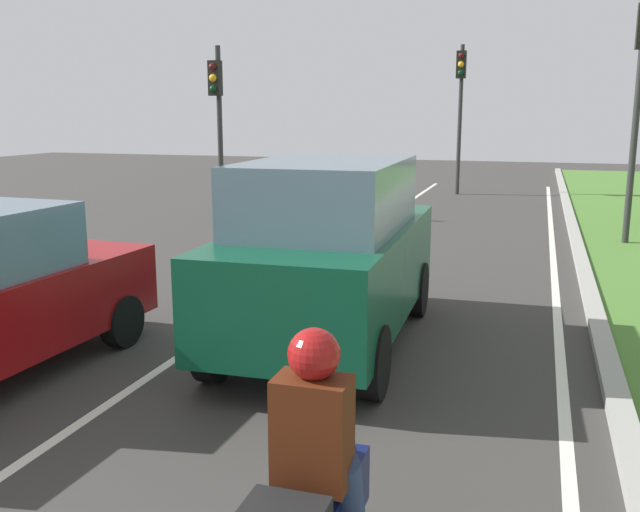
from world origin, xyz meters
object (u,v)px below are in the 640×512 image
object	(u,v)px
car_suv_ahead	(329,252)
rider_person	(314,428)
traffic_light_near_right	(640,77)
traffic_light_overhead_left	(217,105)
traffic_light_far_median	(460,94)

from	to	relation	value
car_suv_ahead	rider_person	distance (m)	4.85
car_suv_ahead	traffic_light_near_right	size ratio (longest dim) A/B	0.86
traffic_light_overhead_left	traffic_light_far_median	size ratio (longest dim) A/B	0.90
car_suv_ahead	rider_person	bearing A→B (deg)	-75.76
traffic_light_overhead_left	traffic_light_far_median	distance (m)	9.27
rider_person	car_suv_ahead	bearing A→B (deg)	105.42
traffic_light_near_right	traffic_light_far_median	size ratio (longest dim) A/B	1.04
car_suv_ahead	traffic_light_overhead_left	xyz separation A→B (m)	(-5.90, 9.35, 1.84)
traffic_light_overhead_left	traffic_light_far_median	xyz separation A→B (m)	(5.56, 7.40, 0.43)
traffic_light_near_right	traffic_light_overhead_left	world-z (taller)	traffic_light_near_right
rider_person	traffic_light_far_median	distance (m)	21.61
rider_person	traffic_light_near_right	distance (m)	13.33
traffic_light_overhead_left	car_suv_ahead	bearing A→B (deg)	-57.77
car_suv_ahead	traffic_light_near_right	world-z (taller)	traffic_light_near_right
traffic_light_far_median	traffic_light_near_right	bearing A→B (deg)	-62.07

